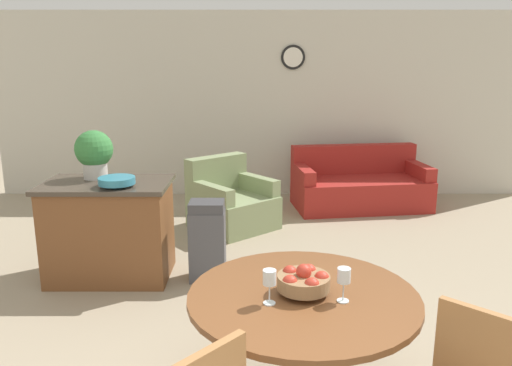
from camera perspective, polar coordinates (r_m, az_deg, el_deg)
The scene contains 11 objects.
wall_back at distance 7.50m, azimuth 0.83°, elevation 8.87°, with size 8.00×0.09×2.70m.
dining_table at distance 2.84m, azimuth 5.21°, elevation -15.56°, with size 1.25×1.25×0.75m.
fruit_bowl at distance 2.73m, azimuth 5.35°, elevation -11.04°, with size 0.28×0.28×0.17m.
wine_glass_left at distance 2.59m, azimuth 1.42°, elevation -10.92°, with size 0.07×0.07×0.19m.
wine_glass_right at distance 2.65m, azimuth 9.88°, elevation -10.54°, with size 0.07×0.07×0.19m.
kitchen_island at distance 4.83m, azimuth -16.50°, elevation -5.15°, with size 1.14×0.73×0.91m.
teal_bowl at distance 4.49m, azimuth -15.77°, elevation 0.23°, with size 0.32×0.32×0.08m.
potted_plant at distance 4.84m, azimuth -18.16°, elevation 3.37°, with size 0.35×0.35×0.45m.
trash_bin at distance 4.63m, azimuth -5.71°, elevation -6.62°, with size 0.32×0.27×0.75m.
couch at distance 7.09m, azimuth 11.58°, elevation -0.41°, with size 1.90×1.13×0.83m.
armchair at distance 6.10m, azimuth -3.02°, elevation -2.41°, with size 1.19×1.19×0.84m.
Camera 1 is at (-0.12, -1.62, 1.96)m, focal length 35.00 mm.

